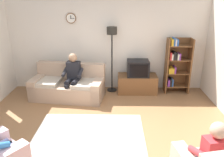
{
  "coord_description": "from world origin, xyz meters",
  "views": [
    {
      "loc": [
        0.26,
        -3.79,
        2.63
      ],
      "look_at": [
        0.17,
        0.79,
        0.95
      ],
      "focal_mm": 36.12,
      "sensor_mm": 36.0,
      "label": 1
    }
  ],
  "objects_px": {
    "tv": "(138,68)",
    "floor_lamp": "(112,42)",
    "bookshelf": "(176,64)",
    "person_in_right_armchair": "(210,152)",
    "couch": "(68,87)",
    "person_on_couch": "(73,75)",
    "tv_stand": "(137,84)"
  },
  "relations": [
    {
      "from": "floor_lamp",
      "to": "person_in_right_armchair",
      "type": "height_order",
      "value": "floor_lamp"
    },
    {
      "from": "floor_lamp",
      "to": "person_on_couch",
      "type": "height_order",
      "value": "floor_lamp"
    },
    {
      "from": "person_on_couch",
      "to": "tv_stand",
      "type": "bearing_deg",
      "value": 16.43
    },
    {
      "from": "floor_lamp",
      "to": "person_in_right_armchair",
      "type": "distance_m",
      "value": 3.92
    },
    {
      "from": "tv",
      "to": "person_in_right_armchair",
      "type": "relative_size",
      "value": 0.54
    },
    {
      "from": "floor_lamp",
      "to": "person_in_right_armchair",
      "type": "xyz_separation_m",
      "value": [
        1.43,
        -3.55,
        -0.85
      ]
    },
    {
      "from": "couch",
      "to": "bookshelf",
      "type": "relative_size",
      "value": 1.27
    },
    {
      "from": "floor_lamp",
      "to": "person_in_right_armchair",
      "type": "bearing_deg",
      "value": -68.12
    },
    {
      "from": "tv",
      "to": "floor_lamp",
      "type": "distance_m",
      "value": 1.03
    },
    {
      "from": "tv_stand",
      "to": "tv",
      "type": "bearing_deg",
      "value": -90.0
    },
    {
      "from": "couch",
      "to": "floor_lamp",
      "type": "distance_m",
      "value": 1.71
    },
    {
      "from": "tv_stand",
      "to": "bookshelf",
      "type": "xyz_separation_m",
      "value": [
        1.07,
        0.07,
        0.56
      ]
    },
    {
      "from": "tv_stand",
      "to": "bookshelf",
      "type": "bearing_deg",
      "value": 3.81
    },
    {
      "from": "tv_stand",
      "to": "floor_lamp",
      "type": "height_order",
      "value": "floor_lamp"
    },
    {
      "from": "person_on_couch",
      "to": "person_in_right_armchair",
      "type": "distance_m",
      "value": 3.82
    },
    {
      "from": "couch",
      "to": "person_on_couch",
      "type": "relative_size",
      "value": 1.61
    },
    {
      "from": "bookshelf",
      "to": "floor_lamp",
      "type": "distance_m",
      "value": 1.91
    },
    {
      "from": "couch",
      "to": "tv",
      "type": "height_order",
      "value": "tv"
    },
    {
      "from": "bookshelf",
      "to": "person_in_right_armchair",
      "type": "relative_size",
      "value": 1.41
    },
    {
      "from": "tv",
      "to": "bookshelf",
      "type": "relative_size",
      "value": 0.38
    },
    {
      "from": "tv_stand",
      "to": "person_on_couch",
      "type": "distance_m",
      "value": 1.87
    },
    {
      "from": "tv_stand",
      "to": "floor_lamp",
      "type": "distance_m",
      "value": 1.4
    },
    {
      "from": "person_on_couch",
      "to": "couch",
      "type": "bearing_deg",
      "value": 146.36
    },
    {
      "from": "bookshelf",
      "to": "person_in_right_armchair",
      "type": "xyz_separation_m",
      "value": [
        -0.37,
        -3.52,
        -0.21
      ]
    },
    {
      "from": "couch",
      "to": "floor_lamp",
      "type": "bearing_deg",
      "value": 23.12
    },
    {
      "from": "person_on_couch",
      "to": "person_in_right_armchair",
      "type": "bearing_deg",
      "value": -50.3
    },
    {
      "from": "person_in_right_armchair",
      "to": "tv_stand",
      "type": "bearing_deg",
      "value": 101.45
    },
    {
      "from": "couch",
      "to": "floor_lamp",
      "type": "xyz_separation_m",
      "value": [
        1.18,
        0.5,
        1.14
      ]
    },
    {
      "from": "tv_stand",
      "to": "couch",
      "type": "bearing_deg",
      "value": -168.03
    },
    {
      "from": "tv_stand",
      "to": "tv",
      "type": "height_order",
      "value": "tv"
    },
    {
      "from": "couch",
      "to": "tv_stand",
      "type": "xyz_separation_m",
      "value": [
        1.9,
        0.4,
        -0.06
      ]
    },
    {
      "from": "couch",
      "to": "tv",
      "type": "xyz_separation_m",
      "value": [
        1.9,
        0.38,
        0.42
      ]
    }
  ]
}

